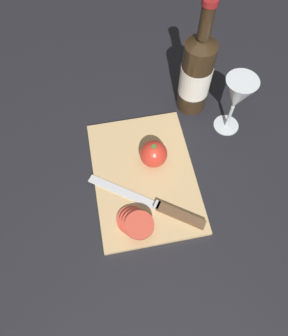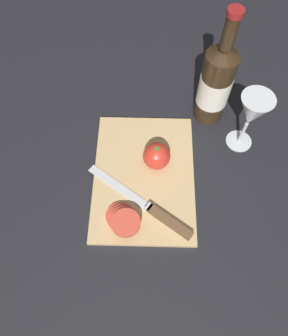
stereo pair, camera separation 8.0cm
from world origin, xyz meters
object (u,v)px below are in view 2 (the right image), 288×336
(wine_bottle, at_px, (215,84))
(whole_tomato, at_px, (157,156))
(wine_glass, at_px, (252,113))
(tomato_slice_stack_near, at_px, (123,219))
(knife, at_px, (159,215))

(wine_bottle, bearing_deg, whole_tomato, 139.58)
(wine_glass, xyz_separation_m, tomato_slice_stack_near, (-0.24, 0.30, -0.09))
(wine_glass, height_order, tomato_slice_stack_near, wine_glass)
(wine_bottle, relative_size, wine_glass, 1.87)
(whole_tomato, bearing_deg, tomato_slice_stack_near, 154.59)
(wine_glass, xyz_separation_m, whole_tomato, (-0.08, 0.22, -0.08))
(knife, distance_m, tomato_slice_stack_near, 0.09)
(whole_tomato, height_order, tomato_slice_stack_near, whole_tomato)
(wine_bottle, distance_m, knife, 0.35)
(tomato_slice_stack_near, bearing_deg, knife, -77.97)
(knife, bearing_deg, whole_tomato, -51.66)
(whole_tomato, bearing_deg, knife, -176.97)
(wine_bottle, xyz_separation_m, whole_tomato, (-0.17, 0.14, -0.07))
(knife, xyz_separation_m, tomato_slice_stack_near, (-0.02, 0.08, 0.01))
(whole_tomato, bearing_deg, wine_glass, -70.72)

